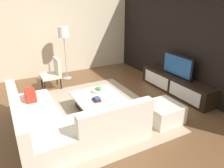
{
  "coord_description": "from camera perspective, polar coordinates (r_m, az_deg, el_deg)",
  "views": [
    {
      "loc": [
        3.98,
        -1.71,
        2.52
      ],
      "look_at": [
        -0.14,
        0.49,
        0.59
      ],
      "focal_mm": 34.37,
      "sensor_mm": 36.0,
      "label": 1
    }
  ],
  "objects": [
    {
      "name": "accent_chair_near",
      "position": [
        6.4,
        -15.31,
        3.12
      ],
      "size": [
        0.53,
        0.53,
        0.87
      ],
      "rotation": [
        0.0,
        0.0,
        0.05
      ],
      "color": "black",
      "rests_on": "ground"
    },
    {
      "name": "floor_lamp",
      "position": [
        6.83,
        -12.74,
        12.52
      ],
      "size": [
        0.32,
        0.32,
        1.66
      ],
      "color": "#A5A5AA",
      "rests_on": "ground"
    },
    {
      "name": "side_wall_left",
      "position": [
        7.52,
        -13.47,
        13.31
      ],
      "size": [
        0.12,
        5.2,
        2.8
      ],
      "primitive_type": "cube",
      "color": "beige",
      "rests_on": "ground"
    },
    {
      "name": "coffee_table",
      "position": [
        5.03,
        -3.78,
        -5.01
      ],
      "size": [
        1.06,
        1.04,
        0.38
      ],
      "color": "black",
      "rests_on": "ground"
    },
    {
      "name": "fruit_bowl",
      "position": [
        5.12,
        -3.65,
        -1.68
      ],
      "size": [
        0.28,
        0.28,
        0.14
      ],
      "color": "silver",
      "rests_on": "coffee_table"
    },
    {
      "name": "feature_wall_back",
      "position": [
        6.05,
        19.75,
        10.51
      ],
      "size": [
        6.4,
        0.12,
        2.8
      ],
      "primitive_type": "cube",
      "color": "black",
      "rests_on": "ground"
    },
    {
      "name": "sectional_couch",
      "position": [
        4.23,
        -12.79,
        -10.06
      ],
      "size": [
        2.29,
        2.28,
        0.82
      ],
      "color": "beige",
      "rests_on": "ground"
    },
    {
      "name": "area_rug",
      "position": [
        5.09,
        -4.75,
        -7.21
      ],
      "size": [
        3.36,
        2.76,
        0.01
      ],
      "primitive_type": "cube",
      "color": "tan",
      "rests_on": "ground"
    },
    {
      "name": "book_stack",
      "position": [
        4.71,
        -4.08,
        -4.09
      ],
      "size": [
        0.21,
        0.15,
        0.08
      ],
      "color": "maroon",
      "rests_on": "coffee_table"
    },
    {
      "name": "ottoman",
      "position": [
        4.76,
        13.39,
        -7.38
      ],
      "size": [
        0.7,
        0.7,
        0.4
      ],
      "primitive_type": "cube",
      "color": "beige",
      "rests_on": "ground"
    },
    {
      "name": "television",
      "position": [
        5.98,
        17.01,
        4.71
      ],
      "size": [
        1.06,
        0.06,
        0.59
      ],
      "color": "black",
      "rests_on": "media_console"
    },
    {
      "name": "ground_plane",
      "position": [
        5.01,
        -4.28,
        -7.77
      ],
      "size": [
        14.0,
        14.0,
        0.0
      ],
      "primitive_type": "plane",
      "color": "brown"
    },
    {
      "name": "media_console",
      "position": [
        6.16,
        16.44,
        -0.14
      ],
      "size": [
        2.37,
        0.46,
        0.5
      ],
      "color": "black",
      "rests_on": "ground"
    }
  ]
}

